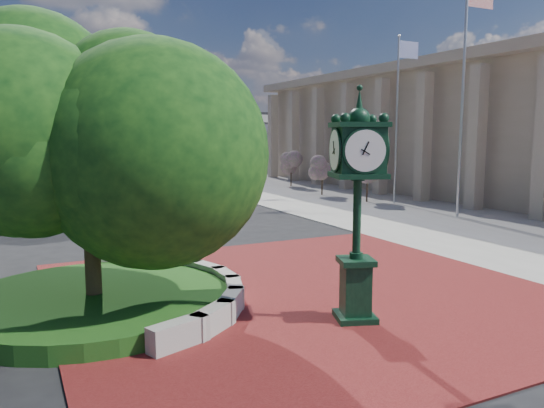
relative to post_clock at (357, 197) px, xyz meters
The scene contains 18 objects.
ground 4.22m from the post_clock, 88.78° to the left, with size 200.00×200.00×0.00m, color black.
plaza 3.50m from the post_clock, 88.24° to the left, with size 12.00×12.00×0.04m, color maroon.
sidewalk 20.99m from the post_clock, 39.49° to the left, with size 20.00×50.00×0.04m, color #9E9B93.
planter_wall 4.84m from the post_clock, 129.14° to the left, with size 2.96×6.77×0.54m.
grass_bed 6.41m from the post_clock, 146.67° to the left, with size 6.10×6.10×0.40m, color #1C4112.
civic_building 28.20m from the post_clock, 32.78° to the left, with size 17.35×44.00×8.60m.
overpass 73.34m from the post_clock, 90.11° to the left, with size 90.00×12.00×7.50m.
tree_planter 5.99m from the post_clock, 146.67° to the left, with size 5.20×5.20×6.33m.
tree_street 21.61m from the post_clock, 100.48° to the left, with size 4.40×4.40×5.45m.
post_clock is the anchor object (origin of this frame).
parked_car 40.54m from the post_clock, 87.79° to the left, with size 1.69×4.19×1.43m, color #5C190D.
flagpole_a 16.44m from the post_clock, 37.06° to the left, with size 1.79×0.20×11.41m.
flagpole_b 20.37m from the post_clock, 48.40° to the left, with size 1.50×0.17×9.55m.
street_lamp_near 29.57m from the post_clock, 80.56° to the left, with size 2.05×0.56×9.20m.
street_lamp_far 42.34m from the post_clock, 94.46° to the left, with size 2.25×0.56×10.07m.
shrub_near 20.58m from the post_clock, 52.86° to the left, with size 1.20×1.20×2.20m.
shrub_mid 23.89m from the post_clock, 59.99° to the left, with size 1.20×1.20×2.20m.
shrub_far 29.82m from the post_clock, 64.25° to the left, with size 1.20×1.20×2.20m.
Camera 1 is at (-6.57, -12.32, 4.00)m, focal length 35.00 mm.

